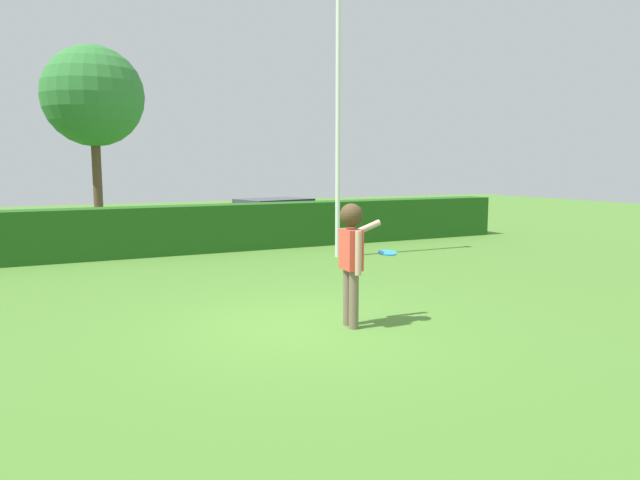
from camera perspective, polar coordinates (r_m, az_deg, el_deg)
ground_plane at (r=8.47m, az=-1.19°, el=-8.49°), size 60.00×60.00×0.00m
person at (r=8.22m, az=3.16°, el=-0.92°), size 0.77×0.56×1.79m
frisbee at (r=8.45m, az=6.68°, el=-1.27°), size 0.28×0.28×0.05m
lamppost at (r=14.69m, az=1.79°, el=13.34°), size 0.24×0.24×7.05m
hedge_row at (r=15.76m, az=-13.48°, el=1.02°), size 20.36×0.90×1.27m
parked_car_white at (r=18.88m, az=-4.56°, el=2.38°), size 4.49×2.68×1.25m
willow_tree at (r=23.50m, az=-21.49°, el=13.02°), size 3.68×3.68×6.71m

